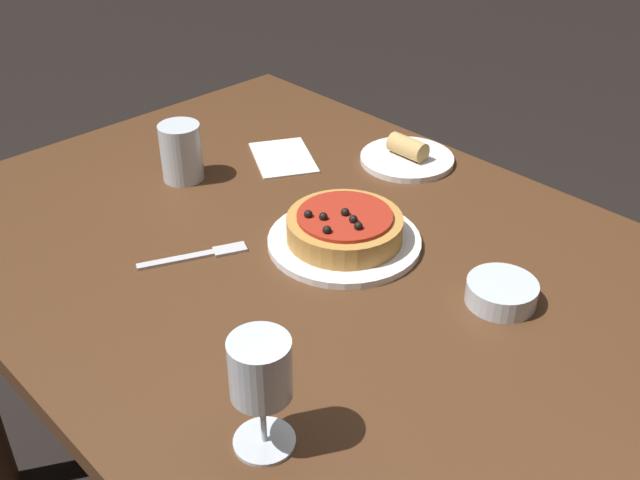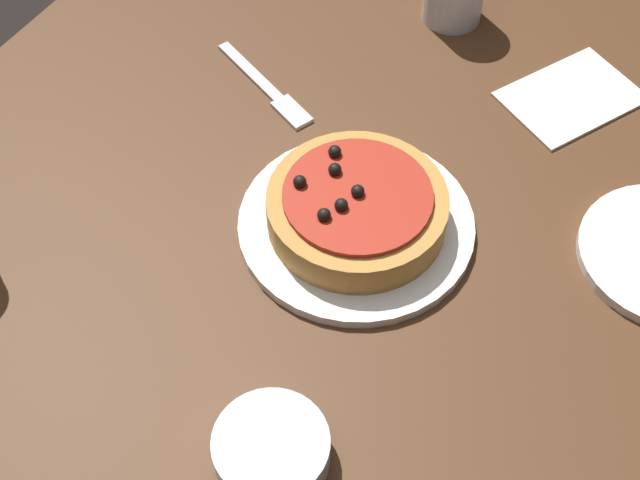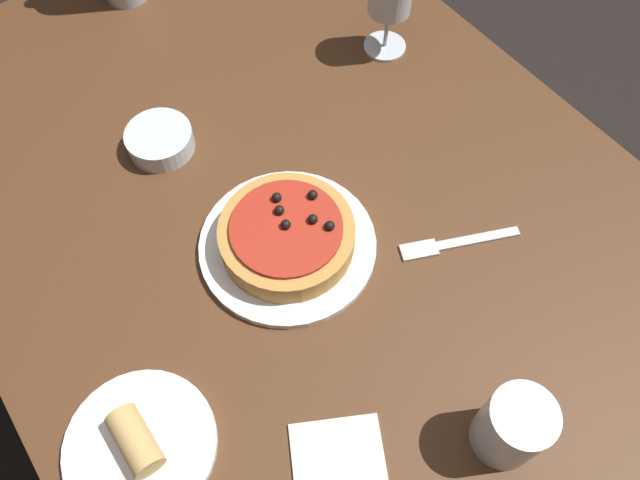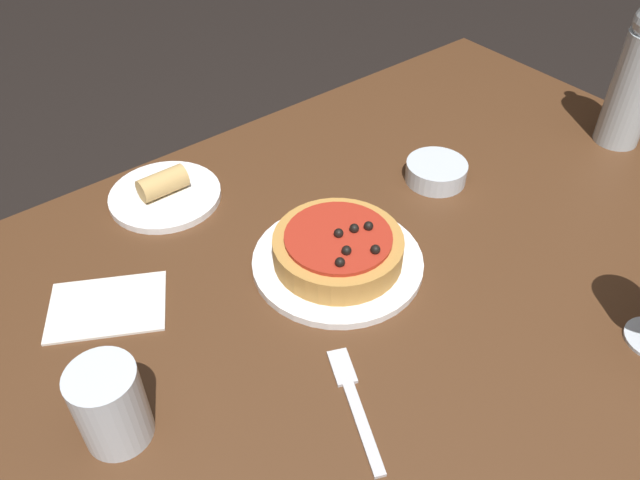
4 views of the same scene
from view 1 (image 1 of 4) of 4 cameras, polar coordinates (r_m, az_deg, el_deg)
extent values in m
cube|color=#4C2D19|center=(1.19, 0.90, -2.67)|extent=(1.42, 0.95, 0.03)
cylinder|color=#4C2D19|center=(2.03, -3.74, 1.21)|extent=(0.06, 0.06, 0.72)
cylinder|color=white|center=(1.23, 1.86, -0.10)|extent=(0.25, 0.25, 0.01)
cylinder|color=#BC843D|center=(1.21, 1.88, 0.92)|extent=(0.19, 0.19, 0.04)
cylinder|color=#A82819|center=(1.20, 1.90, 1.84)|extent=(0.16, 0.16, 0.01)
sphere|color=black|center=(1.18, 2.55, 1.58)|extent=(0.01, 0.01, 0.01)
sphere|color=black|center=(1.15, 0.56, 0.78)|extent=(0.01, 0.01, 0.01)
sphere|color=black|center=(1.16, 2.94, 1.06)|extent=(0.01, 0.01, 0.01)
sphere|color=black|center=(1.18, 0.25, 1.79)|extent=(0.01, 0.01, 0.01)
sphere|color=black|center=(1.19, -0.90, 1.98)|extent=(0.01, 0.01, 0.01)
sphere|color=black|center=(1.20, 1.92, 2.12)|extent=(0.01, 0.01, 0.01)
cylinder|color=silver|center=(0.91, -4.25, -15.04)|extent=(0.07, 0.07, 0.00)
cylinder|color=silver|center=(0.88, -4.36, -13.30)|extent=(0.01, 0.01, 0.07)
cylinder|color=silver|center=(0.83, -4.58, -9.73)|extent=(0.07, 0.07, 0.07)
cylinder|color=silver|center=(1.43, -10.48, 6.62)|extent=(0.08, 0.08, 0.11)
cylinder|color=silver|center=(1.13, 13.66, -3.90)|extent=(0.10, 0.10, 0.03)
cube|color=silver|center=(1.21, -10.93, -1.49)|extent=(0.06, 0.12, 0.00)
cube|color=silver|center=(1.22, -6.89, -0.71)|extent=(0.05, 0.06, 0.00)
cylinder|color=white|center=(1.49, 6.64, 6.15)|extent=(0.18, 0.18, 0.01)
cylinder|color=tan|center=(1.48, 6.70, 7.04)|extent=(0.08, 0.04, 0.04)
cube|color=silver|center=(1.50, -2.83, 6.29)|extent=(0.19, 0.17, 0.00)
camera|label=2|loc=(1.01, 42.43, 30.27)|focal=50.00mm
camera|label=3|loc=(1.46, -3.12, 36.95)|focal=35.00mm
camera|label=4|loc=(1.17, -36.21, 26.06)|focal=35.00mm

